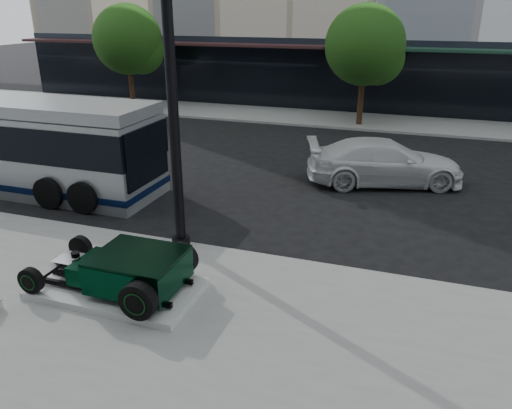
% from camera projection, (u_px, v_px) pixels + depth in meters
% --- Properties ---
extents(ground, '(120.00, 120.00, 0.00)m').
position_uv_depth(ground, '(257.00, 222.00, 13.99)').
color(ground, black).
rests_on(ground, ground).
extents(sidewalk_far, '(70.00, 4.00, 0.12)m').
position_uv_depth(sidewalk_far, '(342.00, 120.00, 26.28)').
color(sidewalk_far, gray).
rests_on(sidewalk_far, ground).
extents(street_trees, '(29.80, 3.80, 5.70)m').
position_uv_depth(street_trees, '(368.00, 48.00, 23.75)').
color(street_trees, black).
rests_on(street_trees, sidewalk_far).
extents(display_plinth, '(3.40, 1.80, 0.15)m').
position_uv_depth(display_plinth, '(118.00, 288.00, 10.31)').
color(display_plinth, silver).
rests_on(display_plinth, sidewalk_near).
extents(hot_rod, '(3.22, 2.00, 0.81)m').
position_uv_depth(hot_rod, '(129.00, 270.00, 10.02)').
color(hot_rod, black).
rests_on(hot_rod, display_plinth).
extents(lamppost, '(0.44, 0.44, 8.04)m').
position_uv_depth(lamppost, '(172.00, 93.00, 11.01)').
color(lamppost, black).
rests_on(lamppost, sidewalk_near).
extents(white_sedan, '(5.57, 3.58, 1.50)m').
position_uv_depth(white_sedan, '(385.00, 162.00, 16.76)').
color(white_sedan, white).
rests_on(white_sedan, ground).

